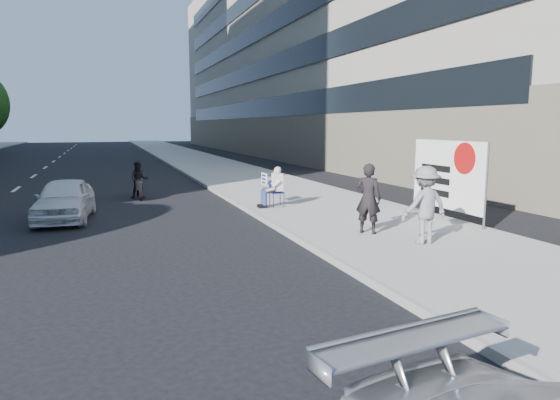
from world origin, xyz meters
name	(u,v)px	position (x,y,z in m)	size (l,w,h in m)	color
ground	(246,253)	(0.00, 0.00, 0.00)	(160.00, 160.00, 0.00)	black
near_sidewalk	(221,169)	(4.00, 20.00, 0.07)	(5.00, 120.00, 0.15)	gray
near_building	(331,44)	(17.00, 32.00, 10.00)	(14.00, 70.00, 20.00)	gray
seated_protester	(273,185)	(2.29, 4.87, 0.87)	(0.83, 1.12, 1.31)	navy
jogger	(425,205)	(3.85, -1.02, 1.02)	(1.12, 0.64, 1.73)	gray
pedestrian_woman	(368,199)	(3.18, 0.33, 1.01)	(0.63, 0.41, 1.71)	black
protest_banner	(447,175)	(6.18, 1.24, 1.40)	(0.08, 3.06, 2.20)	#4C4C4C
white_sedan_near	(65,199)	(-3.96, 5.51, 0.62)	(1.45, 3.62, 1.23)	silver
motorcycle	(139,182)	(-1.59, 9.38, 0.64)	(0.73, 2.05, 1.42)	black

